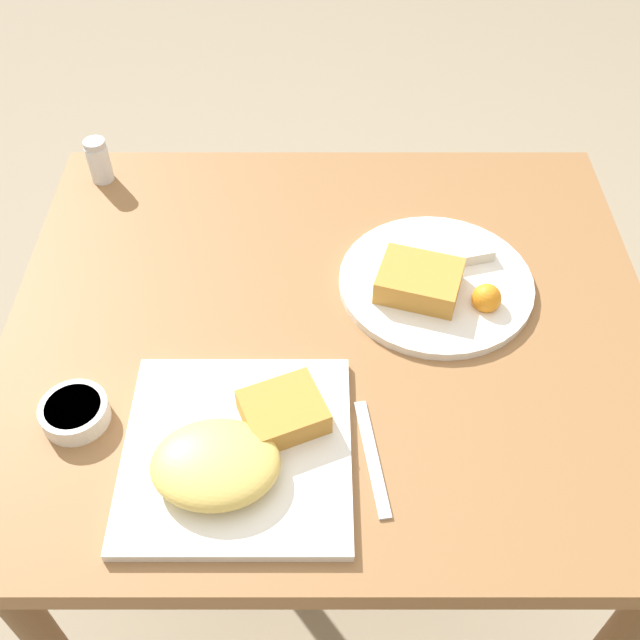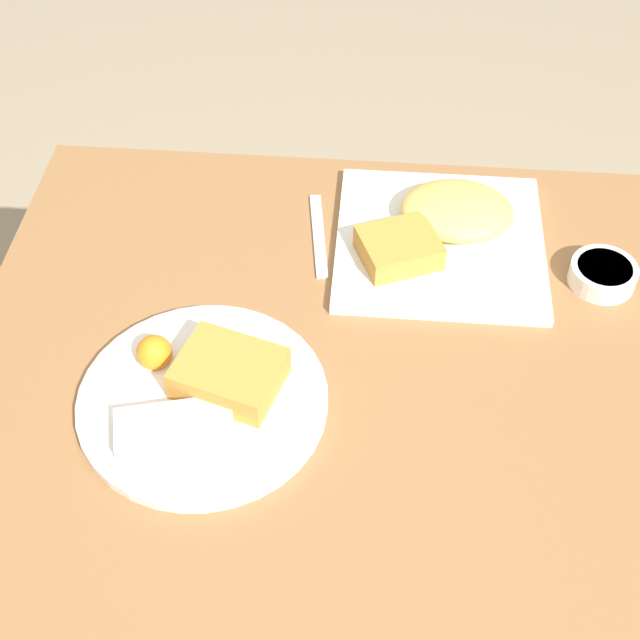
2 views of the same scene
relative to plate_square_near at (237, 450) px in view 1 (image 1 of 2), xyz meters
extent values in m
plane|color=gray|center=(0.12, 0.24, -0.79)|extent=(8.00, 8.00, 0.00)
cube|color=olive|center=(0.12, 0.24, -0.04)|extent=(0.97, 0.84, 0.04)
cylinder|color=brown|center=(-0.30, 0.60, -0.42)|extent=(0.05, 0.05, 0.73)
cylinder|color=brown|center=(0.55, 0.60, -0.42)|extent=(0.05, 0.05, 0.73)
cube|color=white|center=(0.00, 0.01, -0.01)|extent=(0.29, 0.29, 0.01)
ellipsoid|color=#EAC660|center=(-0.02, -0.03, 0.01)|extent=(0.16, 0.13, 0.04)
cube|color=#C68938|center=(0.06, 0.05, 0.01)|extent=(0.13, 0.12, 0.04)
cylinder|color=white|center=(0.29, 0.31, -0.01)|extent=(0.30, 0.30, 0.01)
cube|color=#C68938|center=(0.26, 0.29, 0.01)|extent=(0.14, 0.13, 0.04)
cube|color=silver|center=(0.31, 0.36, 0.00)|extent=(0.15, 0.09, 0.02)
sphere|color=orange|center=(0.35, 0.26, 0.01)|extent=(0.04, 0.04, 0.04)
cylinder|color=white|center=(-0.22, 0.06, -0.01)|extent=(0.09, 0.09, 0.03)
cylinder|color=beige|center=(-0.22, 0.06, 0.01)|extent=(0.07, 0.07, 0.00)
cylinder|color=white|center=(-0.28, 0.58, 0.01)|extent=(0.04, 0.04, 0.07)
cylinder|color=white|center=(-0.28, 0.58, 0.00)|extent=(0.03, 0.03, 0.04)
cylinder|color=silver|center=(-0.28, 0.58, 0.05)|extent=(0.04, 0.04, 0.01)
cube|color=silver|center=(0.17, 0.00, -0.02)|extent=(0.04, 0.17, 0.00)
camera|label=1|loc=(0.11, -0.51, 0.81)|focal=42.00mm
camera|label=2|loc=(0.09, 0.94, 0.84)|focal=50.00mm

